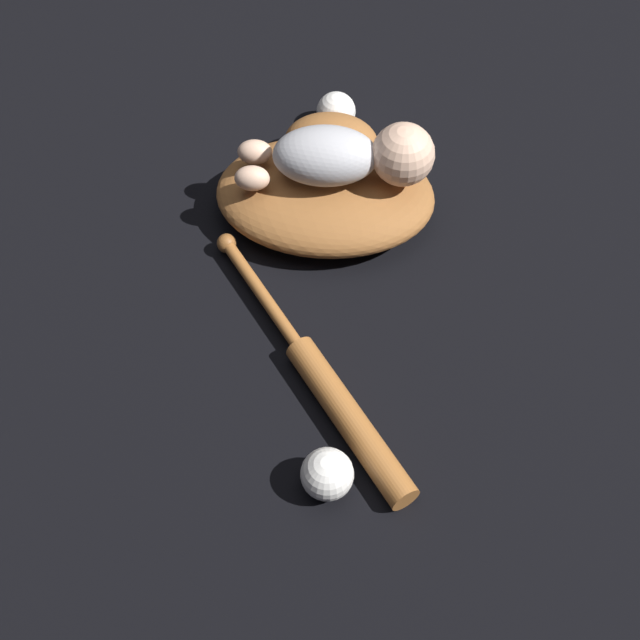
% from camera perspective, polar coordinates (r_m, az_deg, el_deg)
% --- Properties ---
extents(ground_plane, '(6.00, 6.00, 0.00)m').
position_cam_1_polar(ground_plane, '(1.59, 1.29, 7.37)').
color(ground_plane, black).
extents(baseball_glove, '(0.44, 0.39, 0.10)m').
position_cam_1_polar(baseball_glove, '(1.55, 0.40, 8.58)').
color(baseball_glove, '#935B2D').
rests_on(baseball_glove, ground).
extents(baby_figure, '(0.32, 0.20, 0.10)m').
position_cam_1_polar(baby_figure, '(1.47, 1.88, 10.46)').
color(baby_figure, '#B2B2B7').
rests_on(baby_figure, baseball_glove).
extents(baseball_bat, '(0.47, 0.35, 0.05)m').
position_cam_1_polar(baseball_bat, '(1.34, 0.66, -4.61)').
color(baseball_bat, '#9E602D').
rests_on(baseball_bat, ground).
extents(baseball, '(0.08, 0.08, 0.08)m').
position_cam_1_polar(baseball, '(1.26, 0.46, -9.84)').
color(baseball, white).
rests_on(baseball, ground).
extents(baseball_spare, '(0.07, 0.07, 0.07)m').
position_cam_1_polar(baseball_spare, '(1.70, 1.04, 13.20)').
color(baseball_spare, white).
rests_on(baseball_spare, ground).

